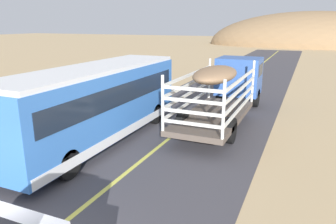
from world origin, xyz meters
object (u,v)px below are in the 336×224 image
(livestock_truck, at_px, (231,82))
(car_far, at_px, (228,66))
(bus, at_px, (97,102))
(boulder_mid_field, at_px, (156,63))

(livestock_truck, distance_m, car_far, 15.90)
(livestock_truck, distance_m, bus, 7.74)
(bus, bearing_deg, car_far, 88.97)
(livestock_truck, height_order, car_far, livestock_truck)
(bus, distance_m, car_far, 22.01)
(car_far, bearing_deg, boulder_mid_field, 166.38)
(livestock_truck, distance_m, boulder_mid_field, 21.98)
(livestock_truck, xyz_separation_m, car_far, (-3.72, 15.42, -1.10))
(livestock_truck, relative_size, bus, 0.97)
(bus, distance_m, boulder_mid_field, 25.85)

